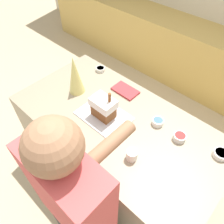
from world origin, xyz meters
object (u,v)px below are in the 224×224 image
Objects in this scene: candy_bowl_behind_tray at (180,137)px; person at (78,213)px; decorative_tree at (75,75)px; candy_bowl_far_left at (100,69)px; gingerbread_house at (103,107)px; cookbook at (125,91)px; mug at (132,155)px; baking_tray at (104,116)px; candy_bowl_near_tray_right at (221,154)px; candy_bowl_center_rear at (158,122)px.

person is (-0.16, -0.89, -0.02)m from candy_bowl_behind_tray.
decorative_tree reaches higher than candy_bowl_far_left.
decorative_tree reaches higher than gingerbread_house.
mug is (0.49, -0.51, 0.03)m from cookbook.
candy_bowl_behind_tray is at bearing 20.98° from baking_tray.
cookbook is at bearing 176.73° from candy_bowl_near_tray_right.
candy_bowl_near_tray_right is (1.34, -0.12, 0.00)m from candy_bowl_far_left.
candy_bowl_far_left is 1.40m from person.
decorative_tree is at bearing -166.88° from candy_bowl_center_rear.
baking_tray is 4.54× the size of candy_bowl_center_rear.
candy_bowl_far_left is (-0.06, 0.37, -0.16)m from decorative_tree.
mug is (0.89, -0.57, 0.02)m from candy_bowl_far_left.
mug reaches higher than candy_bowl_near_tray_right.
baking_tray is 0.45m from mug.
candy_bowl_far_left is 0.86m from candy_bowl_center_rear.
mug reaches higher than baking_tray.
candy_bowl_behind_tray reaches higher than baking_tray.
mug is at bearing -19.43° from baking_tray.
candy_bowl_center_rear reaches higher than baking_tray.
mug is at bearing -14.03° from decorative_tree.
decorative_tree is 0.21× the size of person.
decorative_tree is 1.53× the size of cookbook.
gingerbread_house reaches higher than candy_bowl_behind_tray.
candy_bowl_center_rear is at bearing 13.12° from decorative_tree.
baking_tray is 0.44m from decorative_tree.
person is at bearing -50.55° from candy_bowl_far_left.
baking_tray is 1.81× the size of cookbook.
baking_tray is 0.10m from gingerbread_house.
decorative_tree is 3.68× the size of candy_bowl_behind_tray.
candy_bowl_near_tray_right is at bearing -5.13° from candy_bowl_far_left.
candy_bowl_center_rear is at bearing -14.75° from cookbook.
gingerbread_house is 0.63m from candy_bowl_behind_tray.
candy_bowl_far_left is 1.35m from candy_bowl_near_tray_right.
candy_bowl_near_tray_right is (0.29, 0.08, -0.00)m from candy_bowl_behind_tray.
gingerbread_house is at bearing 24.16° from baking_tray.
decorative_tree reaches higher than candy_bowl_behind_tray.
mug is (-0.46, -0.45, 0.02)m from candy_bowl_near_tray_right.
gingerbread_house is at bearing -147.87° from candy_bowl_center_rear.
person reaches higher than candy_bowl_far_left.
person is (0.83, -0.72, -0.18)m from decorative_tree.
person is (0.43, -0.66, -0.10)m from gingerbread_house.
baking_tray is at bearing -42.51° from candy_bowl_far_left.
candy_bowl_near_tray_right is at bearing 64.86° from person.
cookbook is at bearing 134.27° from mug.
candy_bowl_behind_tray is 0.30m from candy_bowl_near_tray_right.
gingerbread_house reaches higher than cookbook.
candy_bowl_center_rear is (0.84, -0.18, 0.01)m from candy_bowl_far_left.
gingerbread_house is at bearing -159.02° from candy_bowl_behind_tray.
candy_bowl_behind_tray is (0.59, 0.23, 0.02)m from baking_tray.
candy_bowl_center_rear is 0.51m from candy_bowl_near_tray_right.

